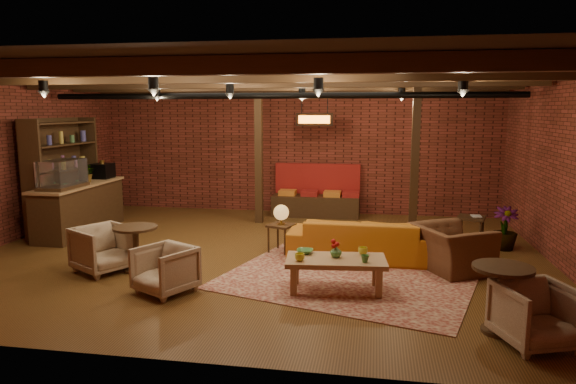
% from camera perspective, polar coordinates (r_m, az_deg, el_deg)
% --- Properties ---
extents(floor, '(10.00, 10.00, 0.00)m').
position_cam_1_polar(floor, '(9.29, -3.16, -6.95)').
color(floor, '#422B10').
rests_on(floor, ground).
extents(ceiling, '(10.00, 8.00, 0.02)m').
position_cam_1_polar(ceiling, '(8.95, -3.35, 13.14)').
color(ceiling, black).
rests_on(ceiling, wall_back).
extents(wall_back, '(10.00, 0.02, 3.20)m').
position_cam_1_polar(wall_back, '(12.89, 0.74, 4.82)').
color(wall_back, '#5E261A').
rests_on(wall_back, ground).
extents(wall_front, '(10.00, 0.02, 3.20)m').
position_cam_1_polar(wall_front, '(5.20, -13.16, -1.90)').
color(wall_front, '#5E261A').
rests_on(wall_front, ground).
extents(wall_left, '(0.02, 8.00, 3.20)m').
position_cam_1_polar(wall_left, '(11.21, -29.06, 3.01)').
color(wall_left, '#5E261A').
rests_on(wall_left, ground).
extents(wall_right, '(0.02, 8.00, 3.20)m').
position_cam_1_polar(wall_right, '(9.25, 28.55, 1.99)').
color(wall_right, '#5E261A').
rests_on(wall_right, ground).
extents(ceiling_beams, '(9.80, 6.40, 0.22)m').
position_cam_1_polar(ceiling_beams, '(8.94, -3.34, 12.37)').
color(ceiling_beams, '#322010').
rests_on(ceiling_beams, ceiling).
extents(ceiling_pipe, '(9.60, 0.12, 0.12)m').
position_cam_1_polar(ceiling_pipe, '(10.50, -1.33, 10.65)').
color(ceiling_pipe, black).
rests_on(ceiling_pipe, ceiling).
extents(post_left, '(0.16, 0.16, 3.20)m').
position_cam_1_polar(post_left, '(11.64, -3.27, 4.33)').
color(post_left, '#322010').
rests_on(post_left, ground).
extents(post_right, '(0.16, 0.16, 3.20)m').
position_cam_1_polar(post_right, '(10.77, 13.93, 3.69)').
color(post_right, '#322010').
rests_on(post_right, ground).
extents(service_counter, '(0.80, 2.50, 1.60)m').
position_cam_1_polar(service_counter, '(11.60, -22.20, -0.34)').
color(service_counter, '#322010').
rests_on(service_counter, ground).
extents(plant_counter, '(0.35, 0.39, 0.30)m').
position_cam_1_polar(plant_counter, '(11.66, -21.39, 1.85)').
color(plant_counter, '#337F33').
rests_on(plant_counter, service_counter).
extents(shelving_hutch, '(0.52, 2.00, 2.40)m').
position_cam_1_polar(shelving_hutch, '(11.84, -23.71, 1.71)').
color(shelving_hutch, '#322010').
rests_on(shelving_hutch, ground).
extents(banquette, '(2.10, 0.70, 1.00)m').
position_cam_1_polar(banquette, '(12.50, 3.12, -0.41)').
color(banquette, maroon).
rests_on(banquette, ground).
extents(service_sign, '(0.86, 0.06, 0.30)m').
position_cam_1_polar(service_sign, '(11.89, 2.95, 8.06)').
color(service_sign, orange).
rests_on(service_sign, ceiling).
extents(ceiling_spotlights, '(6.40, 4.40, 0.28)m').
position_cam_1_polar(ceiling_spotlights, '(8.93, -3.33, 10.96)').
color(ceiling_spotlights, black).
rests_on(ceiling_spotlights, ceiling).
extents(rug, '(4.28, 3.70, 0.01)m').
position_cam_1_polar(rug, '(8.03, 6.57, -9.56)').
color(rug, maroon).
rests_on(rug, floor).
extents(sofa, '(2.49, 0.99, 0.72)m').
position_cam_1_polar(sofa, '(8.98, 8.12, -5.21)').
color(sofa, '#B16318').
rests_on(sofa, floor).
extents(coffee_table, '(1.47, 0.83, 0.74)m').
position_cam_1_polar(coffee_table, '(7.40, 5.23, -7.74)').
color(coffee_table, '#996947').
rests_on(coffee_table, floor).
extents(side_table_lamp, '(0.53, 0.53, 0.88)m').
position_cam_1_polar(side_table_lamp, '(9.27, -0.76, -2.71)').
color(side_table_lamp, '#322010').
rests_on(side_table_lamp, floor).
extents(round_table_left, '(0.70, 0.70, 0.73)m').
position_cam_1_polar(round_table_left, '(8.61, -16.56, -5.22)').
color(round_table_left, '#322010').
rests_on(round_table_left, floor).
extents(armchair_a, '(1.04, 1.06, 0.82)m').
position_cam_1_polar(armchair_a, '(8.76, -19.81, -5.72)').
color(armchair_a, beige).
rests_on(armchair_a, floor).
extents(armchair_b, '(0.95, 0.93, 0.74)m').
position_cam_1_polar(armchair_b, '(7.53, -13.51, -8.14)').
color(armchair_b, beige).
rests_on(armchair_b, floor).
extents(armchair_right, '(1.18, 1.34, 0.99)m').
position_cam_1_polar(armchair_right, '(8.65, 17.73, -5.21)').
color(armchair_right, brown).
rests_on(armchair_right, floor).
extents(side_table_book, '(0.62, 0.62, 0.57)m').
position_cam_1_polar(side_table_book, '(10.43, 19.68, -2.81)').
color(side_table_book, '#322010').
rests_on(side_table_book, floor).
extents(round_table_right, '(0.69, 0.69, 0.80)m').
position_cam_1_polar(round_table_right, '(6.50, 22.66, -9.87)').
color(round_table_right, '#322010').
rests_on(round_table_right, floor).
extents(armchair_far, '(0.94, 0.91, 0.77)m').
position_cam_1_polar(armchair_far, '(6.37, 25.86, -11.91)').
color(armchair_far, beige).
rests_on(armchair_far, floor).
extents(plant_tall, '(1.46, 1.46, 2.41)m').
position_cam_1_polar(plant_tall, '(10.17, 23.23, 0.67)').
color(plant_tall, '#4C7F4C').
rests_on(plant_tall, floor).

